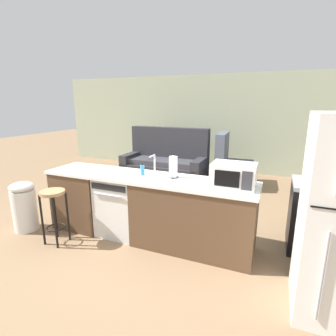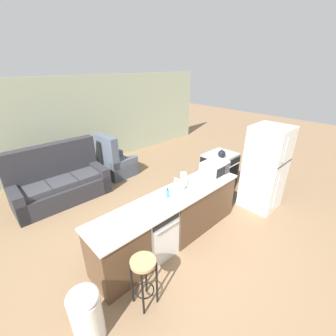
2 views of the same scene
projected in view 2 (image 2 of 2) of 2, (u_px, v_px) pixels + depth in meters
ground_plane at (165, 244)px, 3.95m from camera, size 24.00×24.00×0.00m
wall_back at (72, 125)px, 6.34m from camera, size 10.00×0.06×2.60m
kitchen_counter at (175, 218)px, 3.93m from camera, size 2.94×0.66×0.90m
dishwasher at (154, 231)px, 3.62m from camera, size 0.58×0.61×0.84m
stove_range at (219, 171)px, 5.59m from camera, size 0.76×0.68×0.90m
refrigerator at (265, 168)px, 4.69m from camera, size 0.72×0.73×1.79m
microwave at (215, 168)px, 4.33m from camera, size 0.50×0.37×0.28m
sink_faucet at (175, 187)px, 3.71m from camera, size 0.07×0.18×0.30m
paper_towel_roll at (183, 180)px, 3.90m from camera, size 0.14×0.14×0.28m
soap_bottle at (168, 194)px, 3.62m from camera, size 0.06×0.06×0.18m
kettle at (222, 154)px, 5.18m from camera, size 0.21×0.17×0.19m
bar_stool at (144, 273)px, 2.77m from camera, size 0.32×0.32×0.74m
trash_bin at (87, 315)px, 2.46m from camera, size 0.35×0.35×0.74m
couch at (60, 183)px, 5.14m from camera, size 2.01×0.92×1.27m
armchair at (114, 164)px, 6.22m from camera, size 0.85×0.89×1.20m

